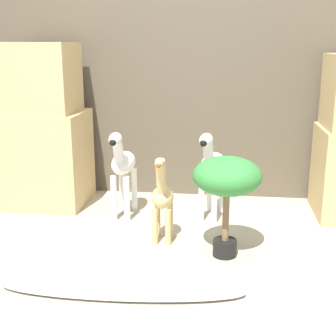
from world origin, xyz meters
The scene contains 8 objects.
ground_plane centered at (0.00, 0.00, 0.00)m, with size 14.00×14.00×0.00m, color #B2A88E.
wall_back centered at (0.00, 1.38, 1.10)m, with size 6.40×0.08×2.20m.
rock_pillar_left centered at (-1.20, 0.99, 0.57)m, with size 0.62×0.57×1.26m.
zebra_right centered at (0.11, 0.80, 0.39)m, with size 0.23×0.48×0.67m.
zebra_left centered at (-0.53, 0.75, 0.39)m, with size 0.17×0.47×0.67m.
giraffe_figurine centered at (-0.18, 0.33, 0.29)m, with size 0.15×0.33×0.60m.
potted_palm_front centered at (0.22, 0.17, 0.48)m, with size 0.41×0.41×0.62m.
surfboard centered at (-0.32, -0.34, 0.02)m, with size 1.30×0.31×0.09m.
Camera 1 is at (0.20, -2.47, 1.25)m, focal length 50.00 mm.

